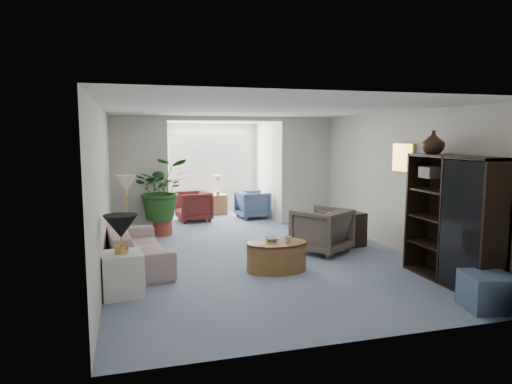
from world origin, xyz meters
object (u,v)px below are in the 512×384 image
object	(u,v)px
side_table_dark	(349,229)
ottoman	(488,291)
end_table	(122,274)
coffee_table	(277,256)
sunroom_chair_blue	(253,204)
cabinet_urn	(433,142)
coffee_bowl	(272,239)
table_lamp	(121,226)
floor_lamp	(126,183)
sofa	(136,246)
coffee_cup	(288,240)
sunroom_table	(218,205)
sunroom_chair_maroon	(193,206)
wingback_chair	(321,230)
framed_picture	(404,158)
entertainment_cabinet	(452,220)
plant_pot	(163,227)

from	to	relation	value
side_table_dark	ottoman	bearing A→B (deg)	-87.51
end_table	coffee_table	bearing A→B (deg)	12.19
end_table	coffee_table	distance (m)	2.34
sunroom_chair_blue	cabinet_urn	bearing A→B (deg)	-171.42
end_table	coffee_bowl	size ratio (longest dim) A/B	2.42
table_lamp	coffee_table	world-z (taller)	table_lamp
table_lamp	floor_lamp	size ratio (longest dim) A/B	1.22
sofa	coffee_cup	size ratio (longest dim) A/B	20.64
coffee_cup	sunroom_chair_blue	xyz separation A→B (m)	(0.68, 4.54, -0.16)
sunroom_table	sunroom_chair_blue	bearing A→B (deg)	-45.00
coffee_table	sunroom_chair_maroon	world-z (taller)	sunroom_chair_maroon
wingback_chair	side_table_dark	xyz separation A→B (m)	(0.70, 0.30, -0.08)
framed_picture	sunroom_chair_maroon	bearing A→B (deg)	127.11
framed_picture	ottoman	distance (m)	2.98
end_table	floor_lamp	xyz separation A→B (m)	(0.08, 2.20, 0.97)
floor_lamp	sunroom_chair_maroon	distance (m)	3.27
coffee_table	coffee_cup	distance (m)	0.33
framed_picture	end_table	size ratio (longest dim) A/B	0.88
sofa	table_lamp	world-z (taller)	table_lamp
wingback_chair	sunroom_table	xyz separation A→B (m)	(-1.03, 4.37, -0.14)
table_lamp	coffee_bowl	xyz separation A→B (m)	(2.23, 0.59, -0.44)
side_table_dark	sofa	bearing A→B (deg)	-176.05
floor_lamp	coffee_cup	xyz separation A→B (m)	(2.36, -1.80, -0.75)
end_table	coffee_bowl	distance (m)	2.32
sunroom_chair_blue	framed_picture	bearing A→B (deg)	-164.94
wingback_chair	sunroom_chair_blue	xyz separation A→B (m)	(-0.28, 3.62, -0.06)
framed_picture	sofa	distance (m)	4.74
sofa	sunroom_table	xyz separation A→B (m)	(2.17, 4.34, -0.06)
floor_lamp	sunroom_chair_blue	bearing A→B (deg)	41.99
ottoman	floor_lamp	bearing A→B (deg)	137.01
side_table_dark	sunroom_chair_maroon	distance (m)	4.14
sunroom_table	entertainment_cabinet	bearing A→B (deg)	-71.75
sofa	coffee_cup	world-z (taller)	sofa
plant_pot	framed_picture	bearing A→B (deg)	-34.44
wingback_chair	sunroom_table	distance (m)	4.49
framed_picture	table_lamp	size ratio (longest dim) A/B	1.14
plant_pot	sunroom_table	xyz separation A→B (m)	(1.59, 2.14, 0.10)
wingback_chair	entertainment_cabinet	distance (m)	2.36
coffee_cup	sunroom_table	distance (m)	5.30
cabinet_urn	sunroom_chair_blue	world-z (taller)	cabinet_urn
entertainment_cabinet	sunroom_chair_maroon	size ratio (longest dim) A/B	2.27
plant_pot	floor_lamp	bearing A→B (deg)	-117.38
table_lamp	plant_pot	distance (m)	3.71
wingback_chair	plant_pot	world-z (taller)	wingback_chair
sunroom_table	framed_picture	bearing A→B (deg)	-64.17
plant_pot	coffee_table	bearing A→B (deg)	-63.73
cabinet_urn	plant_pot	distance (m)	5.58
table_lamp	side_table_dark	size ratio (longest dim) A/B	0.70
coffee_bowl	cabinet_urn	size ratio (longest dim) A/B	0.68
coffee_bowl	sunroom_chair_maroon	bearing A→B (deg)	98.07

